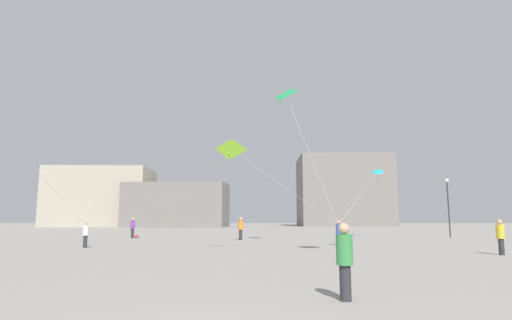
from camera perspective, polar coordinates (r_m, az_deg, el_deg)
name	(u,v)px	position (r m, az deg, el deg)	size (l,w,h in m)	color
person_in_purple	(133,227)	(38.51, -16.75, -8.89)	(0.39, 0.39, 1.78)	#2D2D33
person_in_orange	(241,228)	(33.61, -2.14, -9.35)	(0.39, 0.39, 1.81)	#2D2D33
person_in_blue	(339,232)	(27.27, 11.40, -9.74)	(0.35, 0.35, 1.59)	#2D2D33
person_in_green	(345,258)	(9.18, 12.20, -13.12)	(0.35, 0.35, 1.62)	#2D2D33
person_in_yellow	(500,235)	(23.06, 30.81, -8.98)	(0.37, 0.37, 1.68)	#2D2D33
person_in_white	(86,233)	(26.83, -22.56, -9.34)	(0.34, 0.34, 1.57)	#2D2D33
kite_cyan_diamond	(377,172)	(40.42, 16.51, -1.57)	(6.34, 12.80, 5.21)	#1EB2C6
kite_emerald_delta	(286,96)	(29.08, 4.18, 8.90)	(4.13, 1.72, 9.43)	green
kite_lime_delta	(233,152)	(21.87, -3.19, 1.18)	(7.06, 5.97, 4.42)	#8CD12D
building_left_hall	(102,198)	(96.93, -20.62, -4.90)	(22.02, 15.67, 12.59)	#B2A893
building_centre_hall	(177,205)	(86.43, -10.91, -6.17)	(20.67, 10.87, 8.86)	gray
building_right_hall	(343,191)	(98.48, 11.92, -4.29)	(20.75, 17.41, 15.98)	gray
lamppost_west	(448,198)	(42.48, 25.09, -4.83)	(0.36, 0.36, 5.42)	#2D2D30
handbag_beside_flyer	(137,237)	(38.52, -16.25, -10.18)	(0.32, 0.14, 0.24)	maroon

